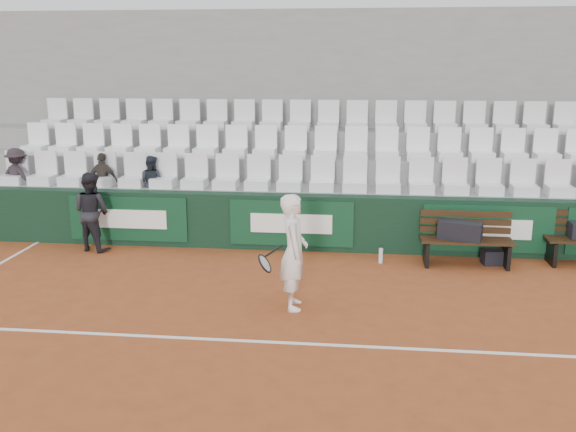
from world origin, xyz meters
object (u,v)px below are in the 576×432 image
object	(u,v)px
spectator_b	(102,157)
water_bottle_far	(508,259)
ball_kid	(91,211)
bench_left	(466,252)
sports_bag_left	(460,231)
tennis_player	(294,252)
water_bottle_near	(381,256)
sports_bag_ground	(495,257)
spectator_c	(150,159)
spectator_a	(15,154)

from	to	relation	value
spectator_b	water_bottle_far	bearing A→B (deg)	-179.71
water_bottle_far	ball_kid	size ratio (longest dim) A/B	0.17
bench_left	ball_kid	size ratio (longest dim) A/B	1.06
ball_kid	sports_bag_left	bearing A→B (deg)	-163.01
tennis_player	spectator_b	world-z (taller)	spectator_b
water_bottle_far	tennis_player	world-z (taller)	tennis_player
water_bottle_far	water_bottle_near	bearing A→B (deg)	-178.76
sports_bag_left	water_bottle_far	bearing A→B (deg)	2.04
sports_bag_left	water_bottle_far	world-z (taller)	sports_bag_left
water_bottle_far	spectator_b	xyz separation A→B (m)	(-7.37, 1.13, 1.42)
sports_bag_ground	water_bottle_far	distance (m)	0.21
sports_bag_ground	tennis_player	distance (m)	3.96
spectator_b	spectator_c	size ratio (longest dim) A/B	1.04
spectator_b	spectator_c	distance (m)	0.95
bench_left	water_bottle_far	world-z (taller)	bench_left
bench_left	tennis_player	bearing A→B (deg)	-140.72
water_bottle_near	ball_kid	xyz separation A→B (m)	(-5.13, 0.21, 0.58)
tennis_player	spectator_a	size ratio (longest dim) A/B	1.41
sports_bag_left	water_bottle_near	bearing A→B (deg)	-179.26
water_bottle_far	spectator_a	world-z (taller)	spectator_a
sports_bag_ground	spectator_a	xyz separation A→B (m)	(-8.91, 1.03, 1.45)
sports_bag_left	spectator_a	size ratio (longest dim) A/B	0.61
ball_kid	spectator_b	xyz separation A→B (m)	(-0.14, 0.97, 0.83)
ball_kid	sports_bag_ground	bearing A→B (deg)	-161.83
bench_left	spectator_a	distance (m)	8.60
bench_left	sports_bag_ground	distance (m)	0.52
water_bottle_far	sports_bag_left	bearing A→B (deg)	-177.96
sports_bag_ground	water_bottle_near	bearing A→B (deg)	-175.69
sports_bag_left	water_bottle_far	size ratio (longest dim) A/B	2.88
spectator_a	sports_bag_ground	bearing A→B (deg)	-168.20
spectator_b	bench_left	bearing A→B (deg)	179.24
bench_left	water_bottle_near	bearing A→B (deg)	-178.98
sports_bag_ground	water_bottle_far	xyz separation A→B (m)	(0.19, -0.10, -0.00)
water_bottle_far	spectator_c	world-z (taller)	spectator_c
ball_kid	tennis_player	bearing A→B (deg)	167.38
ball_kid	spectator_c	bearing A→B (deg)	-110.96
ball_kid	spectator_a	size ratio (longest dim) A/B	1.25
sports_bag_ground	tennis_player	xyz separation A→B (m)	(-3.16, -2.29, 0.68)
water_bottle_far	tennis_player	distance (m)	4.06
water_bottle_far	bench_left	bearing A→B (deg)	-178.32
sports_bag_ground	spectator_a	distance (m)	9.09
bench_left	spectator_c	bearing A→B (deg)	168.64
sports_bag_ground	spectator_a	bearing A→B (deg)	173.39
water_bottle_near	spectator_a	xyz separation A→B (m)	(-7.01, 1.18, 1.44)
water_bottle_far	spectator_b	distance (m)	7.59
tennis_player	spectator_c	xyz separation A→B (m)	(-3.07, 3.33, 0.72)
ball_kid	spectator_a	distance (m)	2.28
water_bottle_near	sports_bag_ground	bearing A→B (deg)	4.31
sports_bag_left	bench_left	bearing A→B (deg)	4.13
sports_bag_ground	tennis_player	world-z (taller)	tennis_player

